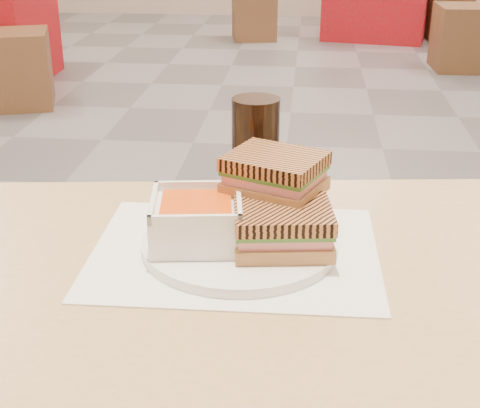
# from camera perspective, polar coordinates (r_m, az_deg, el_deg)

# --- Properties ---
(main_table) EXTENTS (1.27, 0.84, 0.75)m
(main_table) POSITION_cam_1_polar(r_m,az_deg,el_deg) (0.96, 3.21, -12.29)
(main_table) COLOR tan
(main_table) RESTS_ON ground
(tray_liner) EXTENTS (0.40, 0.31, 0.00)m
(tray_liner) POSITION_cam_1_polar(r_m,az_deg,el_deg) (0.97, -0.42, -3.91)
(tray_liner) COLOR white
(tray_liner) RESTS_ON main_table
(plate) EXTENTS (0.27, 0.27, 0.01)m
(plate) POSITION_cam_1_polar(r_m,az_deg,el_deg) (0.97, -0.03, -3.29)
(plate) COLOR white
(plate) RESTS_ON tray_liner
(soup_bowl) EXTENTS (0.14, 0.14, 0.07)m
(soup_bowl) POSITION_cam_1_polar(r_m,az_deg,el_deg) (0.95, -3.58, -1.44)
(soup_bowl) COLOR white
(soup_bowl) RESTS_ON plate
(panini_lower) EXTENTS (0.14, 0.12, 0.06)m
(panini_lower) POSITION_cam_1_polar(r_m,az_deg,el_deg) (0.94, 3.52, -1.92)
(panini_lower) COLOR #B2763F
(panini_lower) RESTS_ON plate
(panini_upper) EXTENTS (0.16, 0.15, 0.06)m
(panini_upper) POSITION_cam_1_polar(r_m,az_deg,el_deg) (0.98, 2.88, 2.49)
(panini_upper) COLOR #B2763F
(panini_upper) RESTS_ON panini_lower
(cola_glass) EXTENTS (0.08, 0.08, 0.16)m
(cola_glass) POSITION_cam_1_polar(r_m,az_deg,el_deg) (1.13, 1.27, 4.61)
(cola_glass) COLOR black
(cola_glass) RESTS_ON main_table
(bg_chair_0r) EXTENTS (0.51, 0.51, 0.46)m
(bg_chair_0r) POSITION_cam_1_polar(r_m,az_deg,el_deg) (4.59, -17.86, 10.49)
(bg_chair_0r) COLOR brown
(bg_chair_0r) RESTS_ON ground
(bg_chair_1l) EXTENTS (0.44, 0.44, 0.47)m
(bg_chair_1l) POSITION_cam_1_polar(r_m,az_deg,el_deg) (5.62, 17.86, 12.85)
(bg_chair_1l) COLOR brown
(bg_chair_1l) RESTS_ON ground
(bg_chair_2l) EXTENTS (0.44, 0.44, 0.42)m
(bg_chair_2l) POSITION_cam_1_polar(r_m,az_deg,el_deg) (6.57, 1.17, 15.19)
(bg_chair_2l) COLOR brown
(bg_chair_2l) RESTS_ON ground
(bg_chair_2r) EXTENTS (0.42, 0.42, 0.43)m
(bg_chair_2r) POSITION_cam_1_polar(r_m,az_deg,el_deg) (6.91, 16.57, 14.69)
(bg_chair_2r) COLOR brown
(bg_chair_2r) RESTS_ON ground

